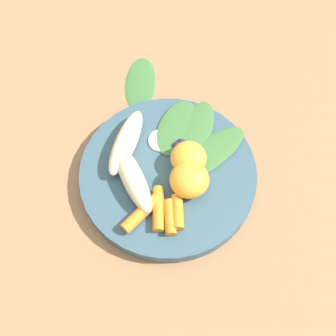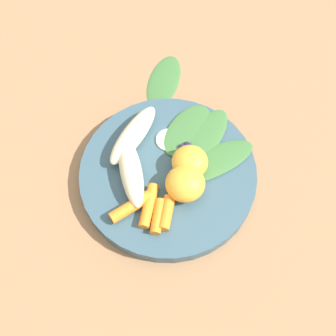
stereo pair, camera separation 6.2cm
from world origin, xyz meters
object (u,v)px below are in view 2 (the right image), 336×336
(banana_peeled_right, at_px, (133,135))
(orange_segment_near, at_px, (190,162))
(banana_peeled_left, at_px, (131,171))
(bowl, at_px, (168,175))
(kale_leaf_stray, at_px, (164,80))

(banana_peeled_right, relative_size, orange_segment_near, 2.18)
(banana_peeled_left, bearing_deg, bowl, 86.82)
(banana_peeled_left, distance_m, orange_segment_near, 0.08)
(bowl, relative_size, banana_peeled_left, 2.29)
(bowl, distance_m, banana_peeled_left, 0.06)
(bowl, relative_size, banana_peeled_right, 2.29)
(banana_peeled_left, xyz_separation_m, orange_segment_near, (0.04, -0.07, 0.00))
(banana_peeled_right, relative_size, kale_leaf_stray, 1.00)
(kale_leaf_stray, bearing_deg, banana_peeled_left, -178.26)
(kale_leaf_stray, bearing_deg, bowl, -162.59)
(bowl, xyz_separation_m, orange_segment_near, (0.01, -0.03, 0.03))
(orange_segment_near, bearing_deg, banana_peeled_right, 78.51)
(banana_peeled_left, height_order, kale_leaf_stray, banana_peeled_left)
(banana_peeled_left, height_order, orange_segment_near, orange_segment_near)
(banana_peeled_left, distance_m, banana_peeled_right, 0.06)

